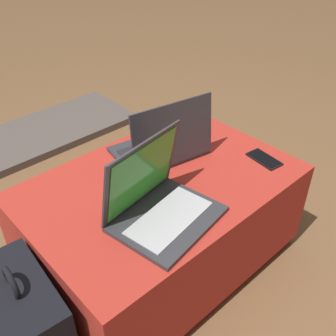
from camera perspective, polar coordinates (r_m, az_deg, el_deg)
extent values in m
plane|color=brown|center=(1.72, -0.91, -13.00)|extent=(14.00, 14.00, 0.00)
cube|color=maroon|center=(1.70, -0.91, -12.44)|extent=(0.95, 0.65, 0.05)
cube|color=#B22D23|center=(1.55, -0.99, -7.27)|extent=(0.99, 0.67, 0.37)
cube|color=#333338|center=(1.27, -0.05, -7.40)|extent=(0.37, 0.31, 0.02)
cube|color=#B2B2B7|center=(1.26, 0.18, -7.20)|extent=(0.31, 0.19, 0.00)
cube|color=#333338|center=(1.23, -3.90, -0.74)|extent=(0.33, 0.11, 0.25)
cube|color=green|center=(1.23, -3.73, -0.86)|extent=(0.30, 0.09, 0.23)
cube|color=#333338|center=(1.59, -1.43, 2.59)|extent=(0.38, 0.30, 0.02)
cube|color=#232328|center=(1.59, -1.55, 2.98)|extent=(0.32, 0.18, 0.00)
cube|color=#333338|center=(1.44, 0.80, 4.89)|extent=(0.34, 0.09, 0.24)
cube|color=#1E4799|center=(1.44, 0.69, 4.95)|extent=(0.30, 0.08, 0.22)
cube|color=black|center=(1.59, 13.78, 1.25)|extent=(0.09, 0.15, 0.01)
cube|color=black|center=(1.58, 13.80, 1.40)|extent=(0.08, 0.13, 0.00)
cube|color=black|center=(1.34, -19.49, -21.55)|extent=(0.20, 0.35, 0.41)
torus|color=black|center=(1.16, -21.79, -15.21)|extent=(0.02, 0.10, 0.10)
cube|color=#564C47|center=(2.58, -20.13, 3.80)|extent=(1.40, 0.50, 0.04)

